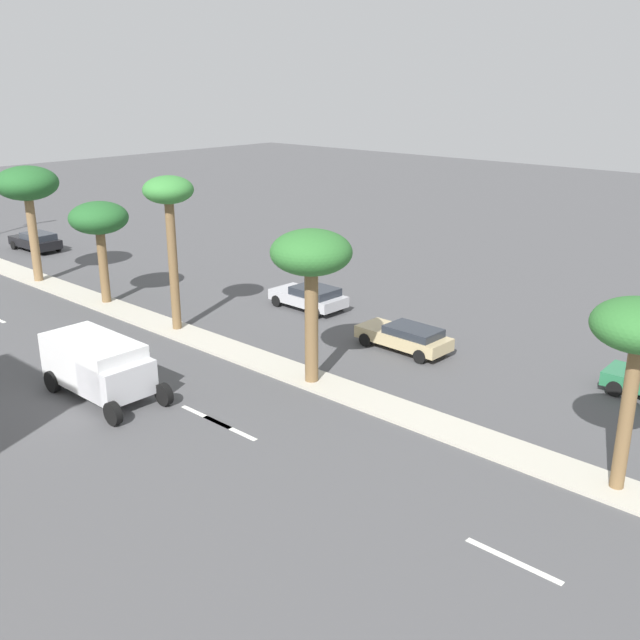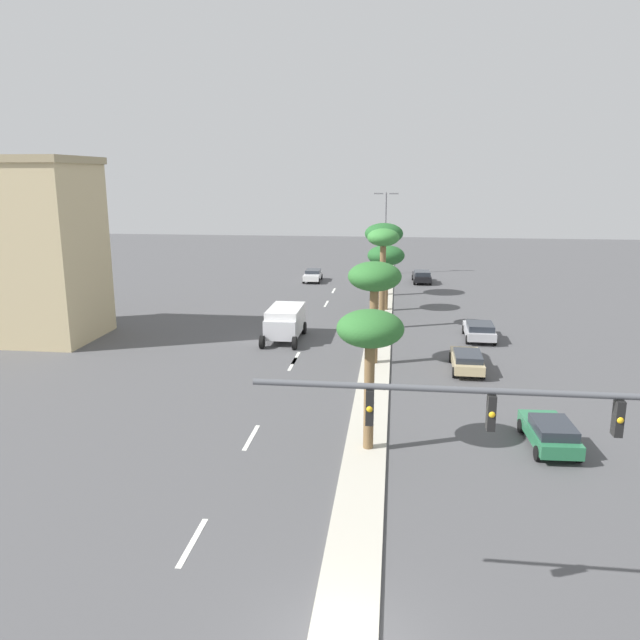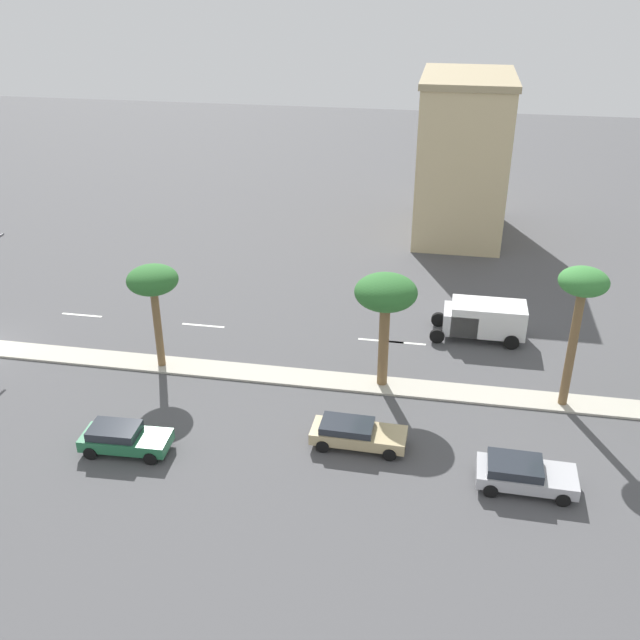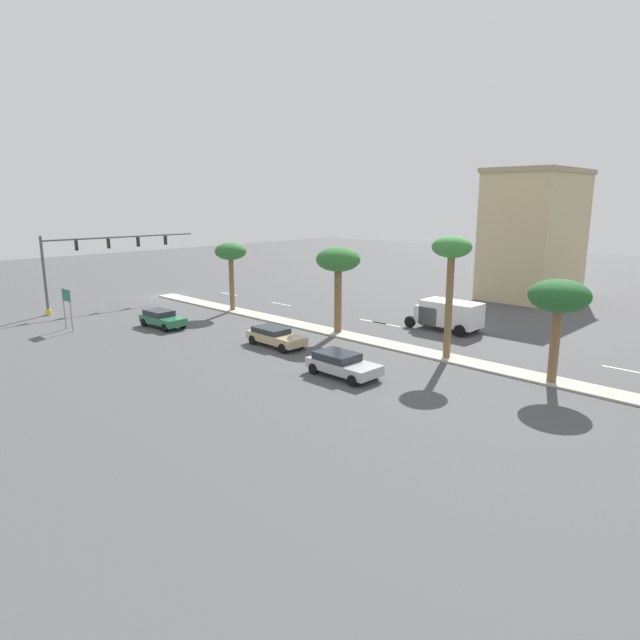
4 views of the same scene
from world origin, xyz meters
name	(u,v)px [view 4 (image 4 of 4)]	position (x,y,z in m)	size (l,w,h in m)	color
ground_plane	(392,346)	(0.00, 29.53, 0.00)	(160.00, 160.00, 0.00)	#4C4C4F
median_curb	(509,371)	(0.00, 37.97, 0.06)	(1.80, 75.94, 0.12)	#B7B2A3
lane_stripe_near	(229,294)	(-5.22, 4.00, 0.01)	(0.20, 2.80, 0.01)	silver
lane_stripe_front	(281,304)	(-5.22, 12.34, 0.01)	(0.20, 2.80, 0.01)	silver
lane_stripe_center	(373,322)	(-5.22, 23.74, 0.01)	(0.20, 2.80, 0.01)	silver
lane_stripe_left	(386,324)	(-5.22, 25.08, 0.01)	(0.20, 2.80, 0.01)	silver
lane_stripe_mid	(628,370)	(-5.22, 42.92, 0.01)	(0.20, 2.80, 0.01)	silver
traffic_signal_gantry	(89,259)	(8.40, 1.42, 4.58)	(15.15, 0.53, 6.89)	#515459
directional_road_sign	(67,301)	(13.53, 8.64, 2.32)	(0.10, 1.40, 3.22)	gray
commercial_building	(534,234)	(-26.08, 27.96, 6.48)	(11.62, 7.25, 12.93)	#C6B284
palm_tree_center	(231,253)	(0.11, 11.66, 5.23)	(2.81, 2.81, 6.09)	brown
palm_tree_right	(338,262)	(-0.17, 24.32, 5.40)	(3.29, 3.29, 6.40)	brown
palm_tree_leading	(451,256)	(0.12, 33.86, 6.55)	(2.43, 2.43, 7.64)	brown
palm_tree_front	(559,298)	(0.25, 40.54, 4.75)	(3.21, 3.21, 5.66)	brown
sedan_tan_rear	(275,336)	(5.55, 23.66, 0.69)	(1.96, 4.59, 1.25)	tan
sedan_silver_front	(342,364)	(7.25, 31.34, 0.71)	(2.18, 4.37, 1.31)	#B2B2B7
sedan_green_leading	(162,318)	(7.95, 12.86, 0.72)	(2.03, 4.25, 1.32)	#287047
box_truck	(446,314)	(-6.77, 29.65, 1.29)	(2.55, 5.65, 2.31)	silver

